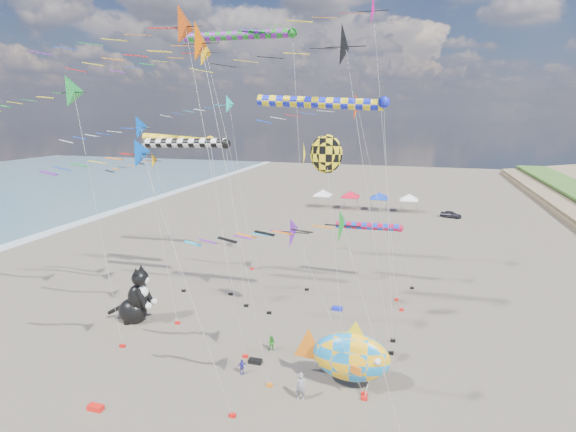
# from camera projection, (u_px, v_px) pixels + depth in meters

# --- Properties ---
(delta_kite_0) EXTENTS (9.81, 2.34, 19.39)m
(delta_kite_0) POSITION_uv_depth(u_px,v_px,m) (62.00, 95.00, 29.66)
(delta_kite_0) COLOR #1A9138
(delta_kite_0) RESTS_ON ground
(delta_kite_1) EXTENTS (8.69, 1.63, 15.65)m
(delta_kite_1) POSITION_uv_depth(u_px,v_px,m) (154.00, 160.00, 23.20)
(delta_kite_1) COLOR blue
(delta_kite_1) RESTS_ON ground
(delta_kite_2) EXTENTS (11.61, 2.30, 18.44)m
(delta_kite_2) POSITION_uv_depth(u_px,v_px,m) (358.00, 110.00, 36.30)
(delta_kite_2) COLOR red
(delta_kite_2) RESTS_ON ground
(delta_kite_3) EXTENTS (11.63, 2.39, 22.49)m
(delta_kite_3) POSITION_uv_depth(u_px,v_px,m) (215.00, 57.00, 34.77)
(delta_kite_3) COLOR #FAA609
(delta_kite_3) RESTS_ON ground
(delta_kite_4) EXTENTS (8.45, 1.65, 13.28)m
(delta_kite_4) POSITION_uv_depth(u_px,v_px,m) (137.00, 165.00, 41.49)
(delta_kite_4) COLOR yellow
(delta_kite_4) RESTS_ON ground
(delta_kite_5) EXTENTS (9.88, 2.05, 18.69)m
(delta_kite_5) POSITION_uv_depth(u_px,v_px,m) (218.00, 107.00, 46.18)
(delta_kite_5) COLOR #19C4B6
(delta_kite_5) RESTS_ON ground
(delta_kite_6) EXTENTS (10.14, 1.96, 11.26)m
(delta_kite_6) POSITION_uv_depth(u_px,v_px,m) (293.00, 232.00, 26.29)
(delta_kite_6) COLOR #5F16A2
(delta_kite_6) RESTS_ON ground
(delta_kite_7) EXTENTS (15.68, 2.71, 26.19)m
(delta_kite_7) POSITION_uv_depth(u_px,v_px,m) (360.00, 15.00, 36.67)
(delta_kite_7) COLOR #DF0985
(delta_kite_7) RESTS_ON ground
(delta_kite_8) EXTENTS (11.51, 2.33, 21.65)m
(delta_kite_8) POSITION_uv_depth(u_px,v_px,m) (197.00, 49.00, 24.73)
(delta_kite_8) COLOR #F35C01
(delta_kite_8) RESTS_ON ground
(delta_kite_9) EXTENTS (9.98, 1.96, 16.70)m
(delta_kite_9) POSITION_uv_depth(u_px,v_px,m) (122.00, 132.00, 34.08)
(delta_kite_9) COLOR blue
(delta_kite_9) RESTS_ON ground
(delta_kite_10) EXTENTS (14.67, 2.88, 22.32)m
(delta_kite_10) POSITION_uv_depth(u_px,v_px,m) (327.00, 51.00, 28.66)
(delta_kite_10) COLOR black
(delta_kite_10) RESTS_ON ground
(delta_kite_11) EXTENTS (15.51, 2.54, 23.27)m
(delta_kite_11) POSITION_uv_depth(u_px,v_px,m) (155.00, 32.00, 28.15)
(delta_kite_11) COLOR #C2420B
(delta_kite_11) RESTS_ON ground
(delta_kite_12) EXTENTS (7.88, 1.80, 12.83)m
(delta_kite_12) POSITION_uv_depth(u_px,v_px,m) (356.00, 230.00, 20.34)
(delta_kite_12) COLOR #138124
(delta_kite_12) RESTS_ON ground
(windsock_0) EXTENTS (8.30, 0.86, 14.81)m
(windsock_0) POSITION_uv_depth(u_px,v_px,m) (181.00, 141.00, 40.23)
(windsock_0) COLOR #F5B114
(windsock_0) RESTS_ON ground
(windsock_1) EXTENTS (7.82, 0.74, 6.37)m
(windsock_1) POSITION_uv_depth(u_px,v_px,m) (371.00, 227.00, 43.57)
(windsock_1) COLOR red
(windsock_1) RESTS_ON ground
(windsock_2) EXTENTS (10.55, 0.82, 17.87)m
(windsock_2) POSITION_uv_depth(u_px,v_px,m) (325.00, 104.00, 31.25)
(windsock_2) COLOR #1622E0
(windsock_2) RESTS_ON ground
(windsock_3) EXTENTS (9.26, 0.82, 14.68)m
(windsock_3) POSITION_uv_depth(u_px,v_px,m) (189.00, 144.00, 37.88)
(windsock_3) COLOR black
(windsock_3) RESTS_ON ground
(windsock_4) EXTENTS (11.73, 0.82, 23.88)m
(windsock_4) POSITION_uv_depth(u_px,v_px,m) (243.00, 36.00, 39.77)
(windsock_4) COLOR #17811F
(windsock_4) RESTS_ON ground
(angelfish_kite) EXTENTS (3.74, 3.02, 15.39)m
(angelfish_kite) POSITION_uv_depth(u_px,v_px,m) (323.00, 156.00, 30.23)
(angelfish_kite) COLOR yellow
(angelfish_kite) RESTS_ON ground
(cat_inflatable) EXTENTS (3.74, 2.10, 4.85)m
(cat_inflatable) POSITION_uv_depth(u_px,v_px,m) (134.00, 294.00, 36.36)
(cat_inflatable) COLOR black
(cat_inflatable) RESTS_ON ground
(fish_inflatable) EXTENTS (6.42, 2.38, 4.58)m
(fish_inflatable) POSITION_uv_depth(u_px,v_px,m) (350.00, 357.00, 27.62)
(fish_inflatable) COLOR #1587D2
(fish_inflatable) RESTS_ON ground
(person_adult) EXTENTS (0.67, 0.47, 1.76)m
(person_adult) POSITION_uv_depth(u_px,v_px,m) (301.00, 387.00, 26.67)
(person_adult) COLOR gray
(person_adult) RESTS_ON ground
(child_green) EXTENTS (0.63, 0.52, 1.19)m
(child_green) POSITION_uv_depth(u_px,v_px,m) (272.00, 343.00, 32.28)
(child_green) COLOR #2F9027
(child_green) RESTS_ON ground
(child_blue) EXTENTS (0.64, 0.60, 1.06)m
(child_blue) POSITION_uv_depth(u_px,v_px,m) (242.00, 367.00, 29.41)
(child_blue) COLOR #292997
(child_blue) RESTS_ON ground
(kite_bag_1) EXTENTS (0.90, 0.44, 0.30)m
(kite_bag_1) POSITION_uv_depth(u_px,v_px,m) (255.00, 361.00, 30.76)
(kite_bag_1) COLOR black
(kite_bag_1) RESTS_ON ground
(kite_bag_2) EXTENTS (0.90, 0.44, 0.30)m
(kite_bag_2) POSITION_uv_depth(u_px,v_px,m) (96.00, 408.00, 25.93)
(kite_bag_2) COLOR red
(kite_bag_2) RESTS_ON ground
(kite_bag_3) EXTENTS (0.90, 0.44, 0.30)m
(kite_bag_3) POSITION_uv_depth(u_px,v_px,m) (337.00, 309.00, 39.02)
(kite_bag_3) COLOR #1321C5
(kite_bag_3) RESTS_ON ground
(tent_row) EXTENTS (19.20, 4.20, 3.80)m
(tent_row) POSITION_uv_depth(u_px,v_px,m) (365.00, 192.00, 78.40)
(tent_row) COLOR white
(tent_row) RESTS_ON ground
(parked_car) EXTENTS (3.58, 2.29, 1.13)m
(parked_car) POSITION_uv_depth(u_px,v_px,m) (451.00, 214.00, 73.23)
(parked_car) COLOR #26262D
(parked_car) RESTS_ON ground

